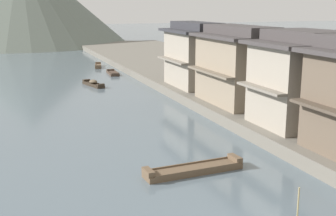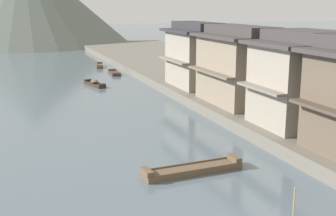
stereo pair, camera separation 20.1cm
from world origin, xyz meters
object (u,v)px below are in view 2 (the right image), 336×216
Objects in this scene: boat_moored_second at (192,169)px; boat_moored_third at (114,73)px; house_waterfront_tall at (239,66)px; house_waterfront_second at (304,79)px; boat_moored_far at (100,66)px; boat_moored_nearest at (95,84)px; house_waterfront_narrow at (196,55)px.

boat_moored_second is 34.96m from boat_moored_third.
house_waterfront_second is at bearing -84.54° from house_waterfront_tall.
house_waterfront_second is at bearing -81.22° from boat_moored_far.
boat_moored_third is 0.59× the size of house_waterfront_second.
boat_moored_nearest is 0.54× the size of house_waterfront_narrow.
boat_moored_far is 31.41m from house_waterfront_tall.
boat_moored_second is at bearing -94.69° from boat_moored_far.
house_waterfront_narrow is at bearing 93.09° from house_waterfront_second.
boat_moored_far is (3.44, 41.86, -0.01)m from boat_moored_second.
house_waterfront_tall is at bearing -80.42° from boat_moored_far.
boat_moored_nearest is 8.47m from boat_moored_third.
boat_moored_nearest is 18.65m from house_waterfront_tall.
boat_moored_third is at bearing 101.39° from house_waterfront_tall.
boat_moored_far is at bearing 102.64° from house_waterfront_narrow.
house_waterfront_narrow is (-0.14, 8.23, 0.00)m from house_waterfront_tall.
house_waterfront_tall is at bearing -89.06° from house_waterfront_narrow.
boat_moored_nearest is 0.97× the size of boat_moored_third.
boat_moored_nearest is at bearing -103.34° from boat_moored_far.
boat_moored_nearest reaches higher than boat_moored_second.
boat_moored_far is 0.50× the size of house_waterfront_tall.
boat_moored_third is at bearing -86.56° from boat_moored_far.
boat_moored_third is 31.75m from house_waterfront_second.
boat_moored_second is 0.68× the size of house_waterfront_tall.
house_waterfront_tall is (8.66, -16.13, 3.57)m from boat_moored_nearest.
boat_moored_second is 0.74× the size of house_waterfront_narrow.
house_waterfront_narrow reaches higher than boat_moored_nearest.
house_waterfront_narrow is at bearing 90.94° from house_waterfront_tall.
boat_moored_third is (3.90, 7.52, -0.11)m from boat_moored_nearest.
boat_moored_far is at bearing 93.44° from boat_moored_third.
boat_moored_nearest is at bearing 137.19° from house_waterfront_narrow.
house_waterfront_second is 0.95× the size of house_waterfront_narrow.
house_waterfront_narrow reaches higher than boat_moored_third.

